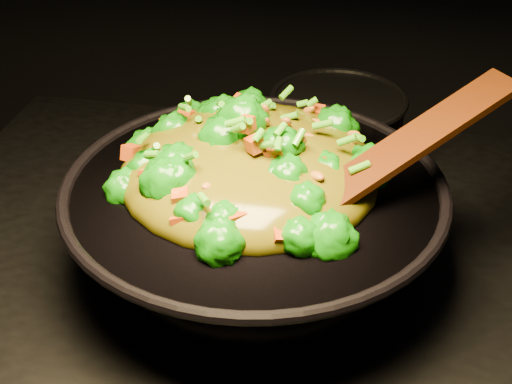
# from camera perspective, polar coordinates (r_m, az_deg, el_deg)

# --- Properties ---
(wok) EXTENTS (0.47, 0.47, 0.13)m
(wok) POSITION_cam_1_polar(r_m,az_deg,el_deg) (0.90, -0.12, -2.94)
(wok) COLOR black
(wok) RESTS_ON stovetop
(stir_fry) EXTENTS (0.40, 0.40, 0.11)m
(stir_fry) POSITION_cam_1_polar(r_m,az_deg,el_deg) (0.85, -0.52, 4.47)
(stir_fry) COLOR #157808
(stir_fry) RESTS_ON wok
(spatula) EXTENTS (0.28, 0.23, 0.13)m
(spatula) POSITION_cam_1_polar(r_m,az_deg,el_deg) (0.83, 10.83, 2.90)
(spatula) COLOR #341706
(spatula) RESTS_ON wok
(back_pot) EXTENTS (0.26, 0.26, 0.12)m
(back_pot) POSITION_cam_1_polar(r_m,az_deg,el_deg) (1.14, 6.46, 5.07)
(back_pot) COLOR black
(back_pot) RESTS_ON stovetop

